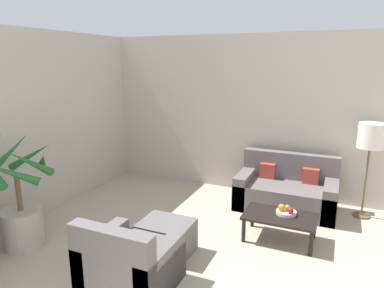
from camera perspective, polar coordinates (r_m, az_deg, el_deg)
wall_back at (r=5.81m, az=18.28°, el=4.01°), size 8.51×0.06×2.70m
potted_palm at (r=4.75m, az=-26.63°, el=-9.67°), size 0.86×0.95×1.42m
sofa_loveseat at (r=5.58m, az=15.40°, el=-7.62°), size 1.49×0.80×0.83m
floor_lamp at (r=5.45m, az=27.65°, el=0.73°), size 0.36×0.36×1.41m
coffee_table at (r=4.61m, az=14.45°, el=-11.94°), size 0.91×0.55×0.34m
fruit_bowl at (r=4.64m, az=15.47°, el=-10.94°), size 0.26×0.26×0.04m
apple_red at (r=4.56m, az=16.08°, el=-10.59°), size 0.08×0.08×0.08m
apple_green at (r=4.65m, az=15.62°, el=-10.13°), size 0.07×0.07×0.07m
orange_fruit at (r=4.61m, az=14.71°, el=-10.19°), size 0.09×0.09×0.09m
armchair at (r=3.70m, az=-10.41°, el=-19.07°), size 0.87×0.78×0.78m
ottoman at (r=4.26m, az=-4.29°, el=-15.23°), size 0.61×0.50×0.40m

